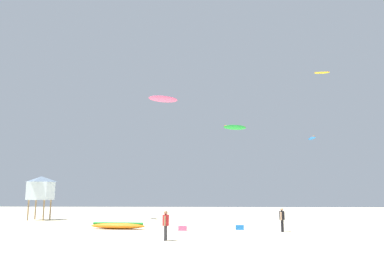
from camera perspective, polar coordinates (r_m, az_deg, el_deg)
The scene contains 10 objects.
person_foreground at distance 21.02m, azimuth -3.94°, elevation -14.12°, with size 0.35×0.51×1.55m.
person_midground at distance 26.39m, azimuth 13.23°, elevation -13.06°, with size 0.35×0.47×1.55m.
kite_grounded_near at distance 28.34m, azimuth -10.96°, elevation -14.29°, with size 4.02×1.48×0.51m.
lifeguard_tower at distance 40.33m, azimuth -21.54°, elevation -8.46°, with size 2.30×2.30×4.15m.
cooler_box at distance 26.69m, azimuth -1.41°, elevation -14.88°, with size 0.56×0.36×0.32m, color #E5598C.
gear_bag at distance 27.52m, azimuth 7.10°, elevation -14.67°, with size 0.56×0.36×0.32m, color blue.
kite_aloft_0 at distance 57.76m, azimuth 18.76°, elevation 7.58°, with size 2.20×0.86×0.29m.
kite_aloft_2 at distance 52.71m, azimuth -4.31°, elevation 4.10°, with size 4.26×2.90×0.97m.
kite_aloft_4 at distance 56.76m, azimuth 17.39°, elevation -1.68°, with size 0.81×2.72×0.34m.
kite_aloft_5 at distance 43.82m, azimuth 6.40°, elevation -0.12°, with size 2.85×1.64×0.63m.
Camera 1 is at (2.05, -15.93, 2.39)m, focal length 35.87 mm.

